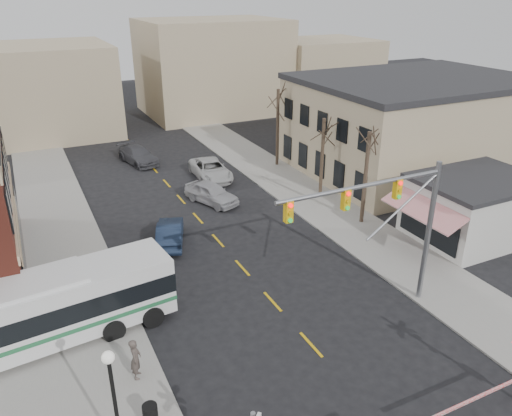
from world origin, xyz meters
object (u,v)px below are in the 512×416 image
at_px(transit_bus, 30,314).
at_px(pedestrian_far, 62,317).
at_px(car_b, 170,233).
at_px(pedestrian_near, 136,359).
at_px(trash_bin, 150,415).
at_px(car_a, 211,193).
at_px(street_lamp, 112,386).
at_px(car_c, 211,170).
at_px(traffic_signal_mast, 393,214).
at_px(car_d, 138,155).

bearing_deg(transit_bus, pedestrian_far, 26.20).
height_order(car_b, pedestrian_near, pedestrian_near).
height_order(transit_bus, trash_bin, transit_bus).
height_order(car_a, pedestrian_near, pedestrian_near).
xyz_separation_m(street_lamp, car_b, (6.58, 15.54, -2.75)).
bearing_deg(pedestrian_far, pedestrian_near, -84.43).
xyz_separation_m(car_b, pedestrian_far, (-7.60, -6.83, 0.13)).
bearing_deg(car_c, street_lamp, -114.22).
height_order(trash_bin, car_a, car_a).
xyz_separation_m(street_lamp, trash_bin, (1.33, 1.05, -2.95)).
bearing_deg(car_a, traffic_signal_mast, -102.97).
relative_size(transit_bus, car_a, 2.81).
height_order(traffic_signal_mast, car_d, traffic_signal_mast).
bearing_deg(car_b, transit_bus, 59.45).
distance_m(trash_bin, car_b, 15.41).
bearing_deg(trash_bin, car_c, 63.84).
distance_m(transit_bus, car_c, 23.99).
relative_size(transit_bus, car_c, 2.31).
bearing_deg(car_c, traffic_signal_mast, -84.41).
relative_size(trash_bin, car_a, 0.19).
distance_m(traffic_signal_mast, trash_bin, 14.23).
xyz_separation_m(transit_bus, pedestrian_far, (1.36, 0.67, -1.04)).
bearing_deg(street_lamp, car_d, 75.20).
bearing_deg(trash_bin, car_d, 76.98).
xyz_separation_m(car_a, car_d, (-2.86, 12.33, -0.03)).
distance_m(car_d, pedestrian_far, 26.24).
xyz_separation_m(trash_bin, pedestrian_near, (0.15, 2.83, 0.51)).
bearing_deg(pedestrian_far, traffic_signal_mast, -41.46).
bearing_deg(transit_bus, pedestrian_near, -47.10).
bearing_deg(pedestrian_near, car_b, -3.24).
relative_size(trash_bin, car_d, 0.17).
relative_size(trash_bin, pedestrian_near, 0.48).
bearing_deg(car_b, trash_bin, 89.60).
bearing_deg(car_c, trash_bin, -112.78).
relative_size(car_a, car_d, 0.89).
height_order(car_c, pedestrian_far, pedestrian_far).
distance_m(traffic_signal_mast, car_d, 30.79).
xyz_separation_m(car_b, car_c, (6.98, 10.40, 0.05)).
bearing_deg(car_a, pedestrian_near, -143.12).
bearing_deg(street_lamp, car_b, 67.04).
relative_size(transit_bus, car_b, 2.91).
height_order(trash_bin, pedestrian_far, pedestrian_far).
bearing_deg(transit_bus, car_c, 48.32).
bearing_deg(traffic_signal_mast, car_b, 122.49).
distance_m(traffic_signal_mast, car_b, 15.43).
distance_m(trash_bin, car_d, 32.86).
height_order(transit_bus, traffic_signal_mast, traffic_signal_mast).
height_order(car_b, car_d, car_d).
distance_m(car_b, car_c, 12.52).
bearing_deg(car_c, pedestrian_near, -115.31).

